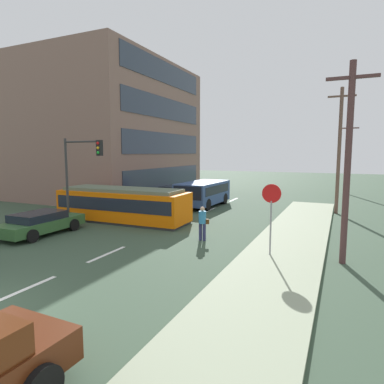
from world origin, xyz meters
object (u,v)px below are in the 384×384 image
Objects in this scene: traffic_light_mast at (80,166)px; utility_pole_near at (348,161)px; parked_sedan_furthest at (170,192)px; parked_sedan_mid at (40,223)px; utility_pole_far at (348,157)px; parked_sedan_far at (135,201)px; utility_pole_mid at (339,149)px; pedestrian_crossing at (203,221)px; stop_sign at (271,205)px; city_bus at (203,192)px; streetcar_tram at (123,204)px.

traffic_light_mast is 13.58m from utility_pole_near.
parked_sedan_mid is at bearing -88.68° from parked_sedan_furthest.
utility_pole_far is (13.84, 23.52, 0.32)m from traffic_light_mast.
parked_sedan_furthest is at bearing -144.70° from utility_pole_far.
utility_pole_mid reaches higher than parked_sedan_far.
traffic_light_mast is at bearing 68.47° from parked_sedan_mid.
parked_sedan_far is (-8.01, 6.11, -0.32)m from pedestrian_crossing.
utility_pole_mid reaches higher than parked_sedan_mid.
parked_sedan_mid is 3.70m from traffic_light_mast.
pedestrian_crossing is 15.22m from parked_sedan_furthest.
utility_pole_far reaches higher than pedestrian_crossing.
pedestrian_crossing is at bearing -105.66° from utility_pole_far.
utility_pole_far reaches higher than stop_sign.
utility_pole_mid reaches higher than city_bus.
parked_sedan_mid is 14.86m from utility_pole_near.
parked_sedan_far is 15.03m from utility_pole_mid.
streetcar_tram reaches higher than parked_sedan_far.
parked_sedan_mid is at bearing -112.87° from streetcar_tram.
city_bus reaches higher than parked_sedan_mid.
traffic_light_mast reaches higher than streetcar_tram.
parked_sedan_mid is (-4.19, -12.04, -0.49)m from city_bus.
pedestrian_crossing is at bearing -18.93° from streetcar_tram.
pedestrian_crossing is 24.32m from utility_pole_far.
parked_sedan_furthest is 0.59× the size of utility_pole_near.
utility_pole_near reaches higher than parked_sedan_furthest.
streetcar_tram reaches higher than parked_sedan_mid.
utility_pole_near reaches higher than traffic_light_mast.
stop_sign reaches higher than streetcar_tram.
traffic_light_mast is (0.84, 2.13, 2.91)m from parked_sedan_mid.
traffic_light_mast is 0.69× the size of utility_pole_far.
utility_pole_near reaches higher than city_bus.
parked_sedan_mid is 1.56× the size of stop_sign.
traffic_light_mast is (0.68, -6.38, 2.91)m from parked_sedan_far.
utility_pole_near is (14.74, -13.47, 3.34)m from parked_sedan_furthest.
utility_pole_far is (10.49, 13.62, 2.74)m from city_bus.
pedestrian_crossing is (6.25, -2.14, -0.14)m from streetcar_tram.
streetcar_tram is 2.92× the size of stop_sign.
utility_pole_mid reaches higher than parked_sedan_furthest.
traffic_light_mast reaches higher than parked_sedan_far.
streetcar_tram is 13.16m from utility_pole_near.
traffic_light_mast is at bearing 174.43° from stop_sign.
utility_pole_far is at bearing 58.83° from streetcar_tram.
parked_sedan_mid is (-8.17, -2.40, -0.32)m from pedestrian_crossing.
parked_sedan_furthest is at bearing 146.75° from city_bus.
stop_sign is 10.99m from traffic_light_mast.
city_bus is 3.41× the size of pedestrian_crossing.
utility_pole_near is 1.03× the size of utility_pole_far.
city_bus is at bearing -174.30° from utility_pole_mid.
utility_pole_near is (14.40, 1.54, 3.34)m from parked_sedan_mid.
parked_sedan_mid is 0.61× the size of utility_pole_far.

